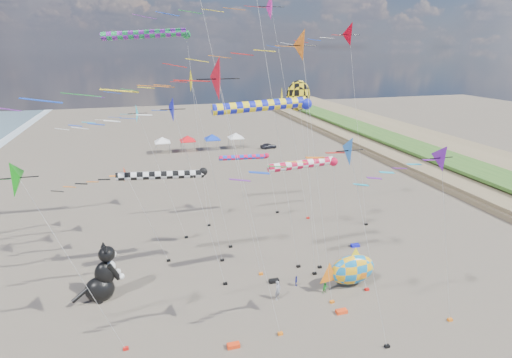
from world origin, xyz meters
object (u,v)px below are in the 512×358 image
Objects in this scene: person_adult at (278,290)px; child_blue at (296,281)px; fish_inflatable at (352,269)px; child_green at (325,288)px; parked_car at (268,146)px; cat_inflatable at (101,272)px.

child_blue is at bearing -6.66° from person_adult.
fish_inflatable is 2.90m from child_green.
parked_car is (15.10, 50.54, -0.28)m from person_adult.
person_adult is at bearing 157.00° from parked_car.
child_green is 51.95m from parked_car.
cat_inflatable is 21.40m from fish_inflatable.
parked_car reaches higher than child_blue.
child_green is (-2.63, -0.34, -1.16)m from fish_inflatable.
cat_inflatable is 2.84× the size of person_adult.
parked_car is at bearing 80.74° from fish_inflatable.
child_green reaches higher than child_blue.
person_adult is at bearing 171.69° from child_green.
child_green is at bearing -43.40° from person_adult.
cat_inflatable reaches higher than fish_inflatable.
child_blue is at bearing 158.93° from parked_car.
child_green is at bearing -172.68° from fish_inflatable.
person_adult is at bearing 155.87° from child_blue.
fish_inflatable is at bearing -73.86° from child_blue.
fish_inflatable is at bearing 2.45° from child_green.
child_blue is (-4.66, 1.37, -1.19)m from fish_inflatable.
cat_inflatable is 54.82m from parked_car.
cat_inflatable is 4.83× the size of child_green.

